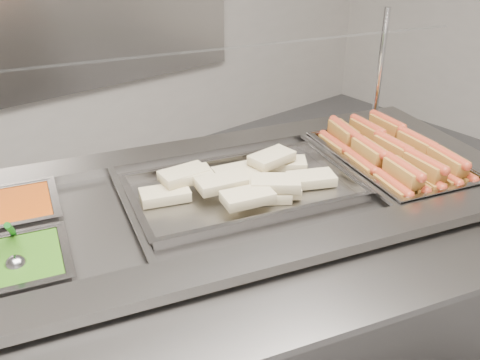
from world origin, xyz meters
TOP-DOWN VIEW (x-y plane):
  - back_panel at (0.00, 2.45)m, footprint 3.00×0.04m
  - steam_counter at (-0.07, 0.39)m, footprint 2.04×1.34m
  - tray_rail at (-0.22, -0.10)m, footprint 1.80×0.85m
  - sneeze_guard at (-0.01, 0.60)m, footprint 1.67×0.75m
  - pan_hotdogs at (0.53, 0.21)m, footprint 0.48×0.63m
  - pan_wraps at (-0.02, 0.37)m, footprint 0.77×0.58m
  - pan_beans at (-0.65, 0.72)m, footprint 0.36×0.32m
  - pan_peas at (-0.73, 0.44)m, footprint 0.36×0.32m
  - hotdogs_in_buns at (0.51, 0.21)m, footprint 0.41×0.58m
  - tortilla_wraps at (0.01, 0.39)m, footprint 0.61×0.36m
  - serving_spoon at (-0.71, 0.42)m, footprint 0.08×0.17m

SIDE VIEW (x-z plane):
  - steam_counter at x=-0.07m, z-range 0.00..0.90m
  - tray_rail at x=-0.22m, z-range 0.82..0.88m
  - pan_hotdogs at x=0.53m, z-range 0.81..0.91m
  - pan_beans at x=-0.65m, z-range 0.81..0.91m
  - pan_peas at x=-0.73m, z-range 0.81..0.91m
  - pan_wraps at x=-0.02m, z-range 0.84..0.91m
  - tortilla_wraps at x=0.01m, z-range 0.87..0.94m
  - hotdogs_in_buns at x=0.51m, z-range 0.85..0.97m
  - serving_spoon at x=-0.71m, z-range 0.84..0.98m
  - back_panel at x=0.00m, z-range 0.60..1.80m
  - sneeze_guard at x=-0.01m, z-range 1.04..1.48m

